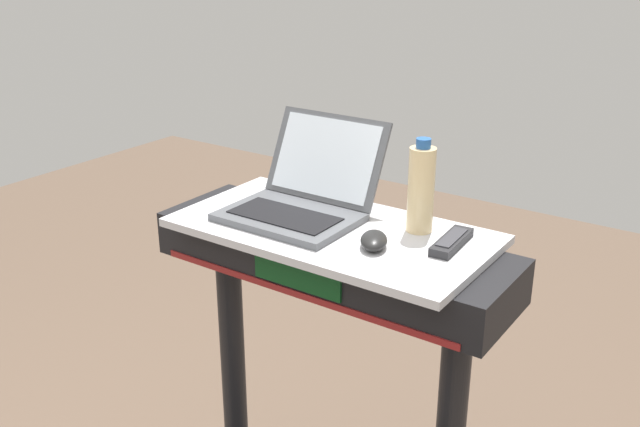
# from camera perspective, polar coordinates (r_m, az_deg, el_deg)

# --- Properties ---
(desk_board) EXTENTS (0.76, 0.40, 0.02)m
(desk_board) POSITION_cam_1_polar(r_m,az_deg,el_deg) (1.73, 0.94, -1.35)
(desk_board) COLOR silver
(desk_board) RESTS_ON treadmill_base
(laptop) EXTENTS (0.32, 0.33, 0.22)m
(laptop) POSITION_cam_1_polar(r_m,az_deg,el_deg) (1.79, -1.47, 1.32)
(laptop) COLOR #515459
(laptop) RESTS_ON desk_board
(computer_mouse) EXTENTS (0.10, 0.12, 0.03)m
(computer_mouse) POSITION_cam_1_polar(r_m,az_deg,el_deg) (1.62, 4.25, -2.12)
(computer_mouse) COLOR black
(computer_mouse) RESTS_ON desk_board
(water_bottle) EXTENTS (0.06, 0.06, 0.22)m
(water_bottle) POSITION_cam_1_polar(r_m,az_deg,el_deg) (1.69, 7.94, 1.95)
(water_bottle) COLOR beige
(water_bottle) RESTS_ON desk_board
(tv_remote) EXTENTS (0.06, 0.16, 0.02)m
(tv_remote) POSITION_cam_1_polar(r_m,az_deg,el_deg) (1.65, 10.29, -2.19)
(tv_remote) COLOR #232326
(tv_remote) RESTS_ON desk_board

